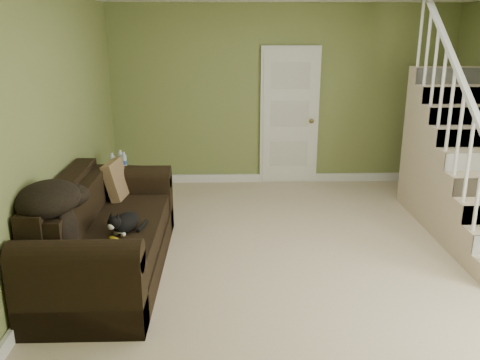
{
  "coord_description": "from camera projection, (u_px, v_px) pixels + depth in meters",
  "views": [
    {
      "loc": [
        -0.84,
        -4.69,
        2.32
      ],
      "look_at": [
        -0.7,
        0.24,
        0.8
      ],
      "focal_mm": 38.0,
      "sensor_mm": 36.0,
      "label": 1
    }
  ],
  "objects": [
    {
      "name": "floor",
      "position": [
        309.0,
        261.0,
        5.18
      ],
      "size": [
        5.0,
        5.5,
        0.01
      ],
      "primitive_type": "cube",
      "color": "#C6AB8F",
      "rests_on": "ground"
    },
    {
      "name": "wall_back",
      "position": [
        283.0,
        96.0,
        7.43
      ],
      "size": [
        5.0,
        0.04,
        2.6
      ],
      "primitive_type": "cube",
      "color": "olive",
      "rests_on": "floor"
    },
    {
      "name": "wall_front",
      "position": [
        423.0,
        273.0,
        2.17
      ],
      "size": [
        5.0,
        0.04,
        2.6
      ],
      "primitive_type": "cube",
      "color": "olive",
      "rests_on": "floor"
    },
    {
      "name": "wall_left",
      "position": [
        48.0,
        138.0,
        4.73
      ],
      "size": [
        0.04,
        5.5,
        2.6
      ],
      "primitive_type": "cube",
      "color": "olive",
      "rests_on": "floor"
    },
    {
      "name": "baseboard_back",
      "position": [
        281.0,
        178.0,
        7.76
      ],
      "size": [
        5.0,
        0.04,
        0.12
      ],
      "primitive_type": "cube",
      "color": "white",
      "rests_on": "floor"
    },
    {
      "name": "baseboard_left",
      "position": [
        65.0,
        258.0,
        5.1
      ],
      "size": [
        0.04,
        5.5,
        0.12
      ],
      "primitive_type": "cube",
      "color": "white",
      "rests_on": "floor"
    },
    {
      "name": "door",
      "position": [
        290.0,
        117.0,
        7.47
      ],
      "size": [
        0.86,
        0.12,
        2.02
      ],
      "color": "white",
      "rests_on": "floor"
    },
    {
      "name": "staircase",
      "position": [
        467.0,
        172.0,
        5.97
      ],
      "size": [
        1.0,
        2.51,
        2.82
      ],
      "color": "#C6AB8F",
      "rests_on": "floor"
    },
    {
      "name": "sofa",
      "position": [
        104.0,
        239.0,
        4.86
      ],
      "size": [
        1.0,
        2.31,
        0.91
      ],
      "color": "black",
      "rests_on": "floor"
    },
    {
      "name": "side_table",
      "position": [
        121.0,
        190.0,
        6.48
      ],
      "size": [
        0.54,
        0.54,
        0.78
      ],
      "rotation": [
        0.0,
        0.0,
        -0.19
      ],
      "color": "black",
      "rests_on": "floor"
    },
    {
      "name": "cat",
      "position": [
        126.0,
        223.0,
        4.6
      ],
      "size": [
        0.31,
        0.51,
        0.24
      ],
      "rotation": [
        0.0,
        0.0,
        -0.42
      ],
      "color": "black",
      "rests_on": "sofa"
    },
    {
      "name": "banana",
      "position": [
        115.0,
        240.0,
        4.4
      ],
      "size": [
        0.17,
        0.17,
        0.05
      ],
      "primitive_type": "ellipsoid",
      "rotation": [
        0.0,
        0.0,
        0.78
      ],
      "color": "yellow",
      "rests_on": "sofa"
    },
    {
      "name": "throw_pillow",
      "position": [
        116.0,
        180.0,
        5.52
      ],
      "size": [
        0.25,
        0.43,
        0.42
      ],
      "primitive_type": "cube",
      "rotation": [
        0.0,
        -0.24,
        -0.12
      ],
      "color": "#4A2E1D",
      "rests_on": "sofa"
    },
    {
      "name": "throw_blanket",
      "position": [
        48.0,
        199.0,
        4.15
      ],
      "size": [
        0.59,
        0.73,
        0.27
      ],
      "primitive_type": "ellipsoid",
      "rotation": [
        0.0,
        0.0,
        -0.14
      ],
      "color": "black",
      "rests_on": "sofa"
    }
  ]
}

